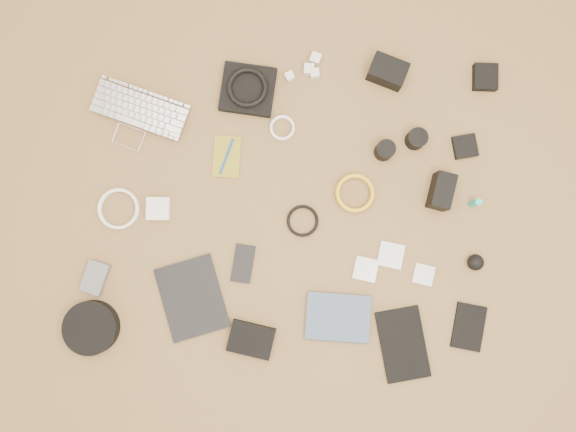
{
  "coord_description": "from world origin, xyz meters",
  "views": [
    {
      "loc": [
        0.0,
        -0.14,
        1.89
      ],
      "look_at": [
        0.01,
        -0.02,
        0.02
      ],
      "focal_mm": 35.0,
      "sensor_mm": 36.0,
      "label": 1
    }
  ],
  "objects_px": {
    "tablet": "(192,298)",
    "phone": "(243,264)",
    "laptop": "(136,122)",
    "headphone_case": "(91,328)",
    "paperback": "(336,342)",
    "dslr_camera": "(388,72)"
  },
  "relations": [
    {
      "from": "headphone_case",
      "to": "laptop",
      "type": "bearing_deg",
      "value": 78.06
    },
    {
      "from": "dslr_camera",
      "to": "tablet",
      "type": "xyz_separation_m",
      "value": [
        -0.67,
        -0.75,
        -0.03
      ]
    },
    {
      "from": "dslr_camera",
      "to": "paperback",
      "type": "distance_m",
      "value": 0.92
    },
    {
      "from": "dslr_camera",
      "to": "paperback",
      "type": "bearing_deg",
      "value": -79.32
    },
    {
      "from": "phone",
      "to": "paperback",
      "type": "bearing_deg",
      "value": -30.78
    },
    {
      "from": "laptop",
      "to": "headphone_case",
      "type": "bearing_deg",
      "value": -81.07
    },
    {
      "from": "phone",
      "to": "paperback",
      "type": "xyz_separation_m",
      "value": [
        0.31,
        -0.26,
        0.01
      ]
    },
    {
      "from": "dslr_camera",
      "to": "tablet",
      "type": "distance_m",
      "value": 1.01
    },
    {
      "from": "laptop",
      "to": "phone",
      "type": "distance_m",
      "value": 0.61
    },
    {
      "from": "phone",
      "to": "headphone_case",
      "type": "height_order",
      "value": "headphone_case"
    },
    {
      "from": "tablet",
      "to": "phone",
      "type": "relative_size",
      "value": 1.99
    },
    {
      "from": "phone",
      "to": "paperback",
      "type": "distance_m",
      "value": 0.4
    },
    {
      "from": "laptop",
      "to": "phone",
      "type": "relative_size",
      "value": 2.55
    },
    {
      "from": "headphone_case",
      "to": "dslr_camera",
      "type": "bearing_deg",
      "value": 39.77
    },
    {
      "from": "tablet",
      "to": "phone",
      "type": "bearing_deg",
      "value": 17.5
    },
    {
      "from": "phone",
      "to": "headphone_case",
      "type": "xyz_separation_m",
      "value": [
        -0.5,
        -0.2,
        0.02
      ]
    },
    {
      "from": "laptop",
      "to": "phone",
      "type": "xyz_separation_m",
      "value": [
        0.36,
        -0.49,
        -0.01
      ]
    },
    {
      "from": "laptop",
      "to": "tablet",
      "type": "height_order",
      "value": "laptop"
    },
    {
      "from": "laptop",
      "to": "dslr_camera",
      "type": "distance_m",
      "value": 0.87
    },
    {
      "from": "laptop",
      "to": "headphone_case",
      "type": "height_order",
      "value": "headphone_case"
    },
    {
      "from": "tablet",
      "to": "phone",
      "type": "height_order",
      "value": "tablet"
    },
    {
      "from": "headphone_case",
      "to": "paperback",
      "type": "distance_m",
      "value": 0.81
    }
  ]
}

